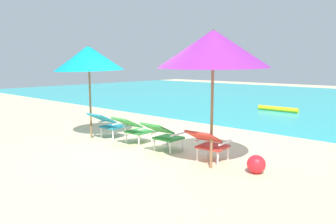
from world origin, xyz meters
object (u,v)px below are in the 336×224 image
(lounge_chair_far_left, at_px, (108,123))
(beach_ball, at_px, (256,164))
(swim_buoy, at_px, (278,109))
(beach_umbrella_left, at_px, (89,58))
(lounge_chair_near_right, at_px, (163,134))
(beach_umbrella_right, at_px, (213,49))
(lounge_chair_far_right, at_px, (209,142))
(lounge_chair_near_left, at_px, (133,127))

(lounge_chair_far_left, xyz_separation_m, beach_ball, (4.01, 0.08, -0.24))
(lounge_chair_far_left, bearing_deg, swim_buoy, 81.06)
(swim_buoy, xyz_separation_m, beach_ball, (2.85, -7.33, 0.06))
(beach_umbrella_left, distance_m, beach_ball, 4.76)
(lounge_chair_near_right, height_order, beach_umbrella_right, beach_umbrella_right)
(beach_ball, bearing_deg, beach_umbrella_right, -158.60)
(swim_buoy, xyz_separation_m, beach_umbrella_left, (-1.53, -7.65, 1.90))
(lounge_chair_far_right, xyz_separation_m, beach_umbrella_left, (-3.41, -0.26, 1.60))
(lounge_chair_far_left, xyz_separation_m, beach_umbrella_left, (-0.36, -0.25, 1.60))
(swim_buoy, distance_m, lounge_chair_far_left, 7.50)
(lounge_chair_near_right, height_order, beach_ball, lounge_chair_near_right)
(lounge_chair_far_right, bearing_deg, swim_buoy, 104.31)
(beach_umbrella_right, bearing_deg, lounge_chair_near_left, 174.23)
(lounge_chair_near_left, height_order, beach_umbrella_left, beach_umbrella_left)
(swim_buoy, distance_m, lounge_chair_near_right, 7.45)
(beach_umbrella_right, bearing_deg, swim_buoy, 105.46)
(swim_buoy, distance_m, lounge_chair_near_left, 7.39)
(swim_buoy, height_order, beach_umbrella_left, beach_umbrella_left)
(beach_ball, bearing_deg, lounge_chair_far_left, -178.90)
(lounge_chair_near_left, height_order, lounge_chair_near_right, same)
(lounge_chair_near_left, relative_size, beach_umbrella_right, 0.34)
(lounge_chair_far_left, bearing_deg, beach_umbrella_left, -145.97)
(swim_buoy, xyz_separation_m, lounge_chair_near_left, (-0.24, -7.38, 0.31))
(lounge_chair_near_right, relative_size, lounge_chair_far_right, 0.97)
(swim_buoy, bearing_deg, lounge_chair_near_left, -91.86)
(lounge_chair_far_left, height_order, beach_umbrella_left, beach_umbrella_left)
(lounge_chair_near_left, xyz_separation_m, beach_umbrella_right, (2.35, -0.24, 1.72))
(lounge_chair_far_left, relative_size, beach_umbrella_right, 0.36)
(beach_ball, bearing_deg, lounge_chair_near_left, -179.01)
(swim_buoy, bearing_deg, beach_umbrella_right, -74.54)
(swim_buoy, bearing_deg, beach_ball, -68.77)
(lounge_chair_far_right, bearing_deg, beach_umbrella_left, -175.56)
(lounge_chair_near_left, distance_m, beach_ball, 3.10)
(lounge_chair_far_right, relative_size, beach_ball, 2.87)
(lounge_chair_far_left, bearing_deg, lounge_chair_near_left, 1.49)
(swim_buoy, xyz_separation_m, lounge_chair_near_right, (0.74, -7.40, 0.31))
(lounge_chair_near_left, relative_size, lounge_chair_near_right, 0.98)
(lounge_chair_near_left, distance_m, beach_umbrella_right, 2.92)
(beach_umbrella_right, bearing_deg, lounge_chair_far_left, 176.28)
(swim_buoy, distance_m, beach_ball, 7.86)
(beach_ball, bearing_deg, swim_buoy, 111.23)
(swim_buoy, relative_size, lounge_chair_near_left, 1.83)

